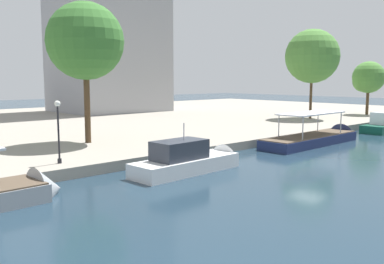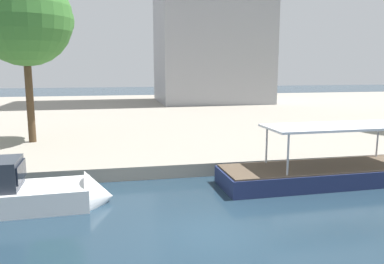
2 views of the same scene
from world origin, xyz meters
TOP-DOWN VIEW (x-y plane):
  - ground_plane at (0.00, 0.00)m, footprint 220.00×220.00m
  - dock_promenade at (0.00, 34.69)m, footprint 120.00×55.00m
  - motor_yacht_1 at (-7.90, 3.94)m, footprint 9.11×2.87m
  - tour_boat_2 at (9.10, 4.82)m, footprint 13.64×3.32m
  - tree_0 at (-9.10, 16.00)m, footprint 6.47×6.47m

SIDE VIEW (x-z plane):
  - ground_plane at x=0.00m, z-range 0.00..0.00m
  - tour_boat_2 at x=9.10m, z-range -1.84..2.44m
  - dock_promenade at x=0.00m, z-range 0.00..0.74m
  - motor_yacht_1 at x=-7.90m, z-range -1.55..2.70m
  - tree_0 at x=-9.10m, z-range 3.49..15.28m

